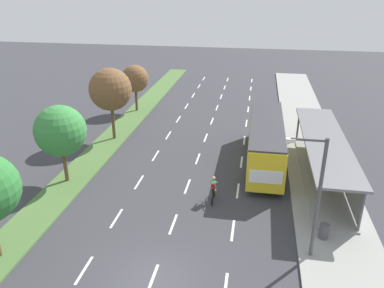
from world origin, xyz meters
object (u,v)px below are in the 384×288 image
(bus, at_px, (266,138))
(median_tree_second, at_px, (60,131))
(median_tree_third, at_px, (110,90))
(trash_bin, at_px, (324,231))
(streetlight, at_px, (316,191))
(median_tree_fourth, at_px, (135,79))
(bus_shelter, at_px, (327,155))
(cyclist, at_px, (213,190))

(bus, height_order, median_tree_second, median_tree_second)
(median_tree_third, height_order, trash_bin, median_tree_third)
(median_tree_second, relative_size, streetlight, 0.85)
(median_tree_fourth, distance_m, trash_bin, 26.45)
(streetlight, distance_m, trash_bin, 3.81)
(streetlight, bearing_deg, trash_bin, 56.84)
(median_tree_third, height_order, streetlight, streetlight)
(median_tree_second, distance_m, streetlight, 16.83)
(bus_shelter, relative_size, bus, 1.25)
(bus, relative_size, median_tree_fourth, 2.28)
(trash_bin, bearing_deg, median_tree_third, 144.19)
(cyclist, bearing_deg, trash_bin, -25.15)
(bus, xyz_separation_m, median_tree_fourth, (-13.78, 10.67, 1.55))
(median_tree_fourth, bearing_deg, cyclist, -58.28)
(median_tree_third, xyz_separation_m, trash_bin, (16.52, -11.92, -4.03))
(bus, height_order, median_tree_fourth, median_tree_fourth)
(bus_shelter, bearing_deg, streetlight, -103.08)
(median_tree_fourth, bearing_deg, median_tree_second, -90.02)
(median_tree_third, xyz_separation_m, median_tree_fourth, (-0.46, 8.13, -0.99))
(bus_shelter, relative_size, median_tree_fourth, 2.86)
(bus_shelter, bearing_deg, cyclist, -149.26)
(bus_shelter, xyz_separation_m, median_tree_fourth, (-18.06, 12.54, 1.75))
(streetlight, bearing_deg, median_tree_second, 161.42)
(bus_shelter, distance_m, trash_bin, 7.70)
(bus, bearing_deg, median_tree_fourth, 142.25)
(bus, distance_m, median_tree_fourth, 17.50)
(median_tree_fourth, bearing_deg, bus, -37.75)
(streetlight, bearing_deg, bus_shelter, 76.92)
(trash_bin, bearing_deg, streetlight, -123.16)
(bus, bearing_deg, bus_shelter, -23.58)
(median_tree_third, height_order, median_tree_fourth, median_tree_third)
(bus, xyz_separation_m, trash_bin, (3.20, -9.38, -1.49))
(bus, xyz_separation_m, streetlight, (2.17, -10.96, 1.82))
(median_tree_fourth, height_order, trash_bin, median_tree_fourth)
(bus_shelter, height_order, median_tree_fourth, median_tree_fourth)
(bus_shelter, relative_size, streetlight, 2.18)
(bus_shelter, height_order, trash_bin, bus_shelter)
(median_tree_fourth, bearing_deg, bus_shelter, -34.77)
(median_tree_second, distance_m, median_tree_third, 8.18)
(bus, height_order, trash_bin, bus)
(bus_shelter, bearing_deg, trash_bin, -98.19)
(bus, relative_size, median_tree_third, 1.78)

